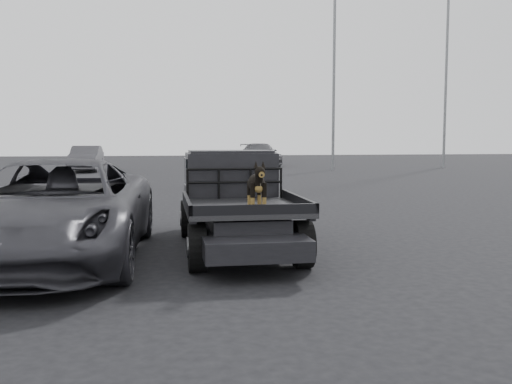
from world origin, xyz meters
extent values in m
plane|color=black|center=(0.00, 0.00, 0.00)|extent=(120.00, 120.00, 0.00)
imported|color=#323238|center=(-3.28, 1.65, 0.85)|extent=(3.11, 6.23, 1.70)
imported|color=#48474C|center=(-6.17, 28.44, 0.79)|extent=(1.70, 4.79, 1.58)
imported|color=#49494E|center=(5.75, 34.06, 0.83)|extent=(2.61, 5.81, 1.65)
cylinder|color=slate|center=(9.33, 27.24, 5.95)|extent=(0.18, 0.18, 11.89)
cylinder|color=slate|center=(17.86, 28.95, 7.86)|extent=(0.18, 0.18, 15.72)
camera|label=1|loc=(-1.54, -8.13, 2.04)|focal=40.00mm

